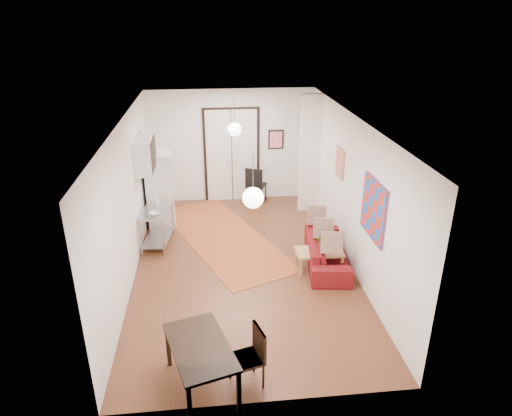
{
  "coord_description": "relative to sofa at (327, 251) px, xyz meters",
  "views": [
    {
      "loc": [
        -0.59,
        -7.88,
        4.67
      ],
      "look_at": [
        0.25,
        -0.08,
        1.25
      ],
      "focal_mm": 32.0,
      "sensor_mm": 36.0,
      "label": 1
    }
  ],
  "objects": [
    {
      "name": "potted_plant",
      "position": [
        -0.11,
        -0.2,
        0.32
      ],
      "size": [
        0.31,
        0.35,
        0.39
      ],
      "primitive_type": "imported",
      "rotation": [
        0.0,
        0.0,
        0.0
      ],
      "color": "#316D31",
      "rests_on": "coffee_table"
    },
    {
      "name": "dining_chair_far",
      "position": [
        -1.87,
        -2.94,
        0.21
      ],
      "size": [
        0.51,
        0.63,
        0.86
      ],
      "rotation": [
        0.0,
        0.0,
        -1.28
      ],
      "color": "#331C10",
      "rests_on": "floor"
    },
    {
      "name": "double_doors",
      "position": [
        -1.66,
        3.59,
        0.92
      ],
      "size": [
        1.44,
        0.06,
        2.5
      ],
      "primitive_type": "cube",
      "color": "white",
      "rests_on": "wall_back"
    },
    {
      "name": "stub_partition",
      "position": [
        0.19,
        2.68,
        1.17
      ],
      "size": [
        0.5,
        0.1,
        2.9
      ],
      "primitive_type": "cube",
      "color": "white",
      "rests_on": "floor"
    },
    {
      "name": "soap_bottle",
      "position": [
        -3.41,
        1.44,
        0.63
      ],
      "size": [
        0.1,
        0.1,
        0.17
      ],
      "primitive_type": "imported",
      "rotation": [
        0.0,
        0.0,
        -0.35
      ],
      "color": "teal",
      "rests_on": "kitchen_counter"
    },
    {
      "name": "kilim_rug",
      "position": [
        -2.02,
        1.36,
        -0.28
      ],
      "size": [
        3.08,
        4.49,
        0.01
      ],
      "primitive_type": "cube",
      "rotation": [
        0.0,
        0.0,
        0.4
      ],
      "color": "#B25D2C",
      "rests_on": "floor"
    },
    {
      "name": "ceiling",
      "position": [
        -1.66,
        0.13,
        2.62
      ],
      "size": [
        4.2,
        7.0,
        0.02
      ],
      "primitive_type": "cube",
      "color": "white",
      "rests_on": "wall_back"
    },
    {
      "name": "pendant_back",
      "position": [
        -1.66,
        2.13,
        1.97
      ],
      "size": [
        0.3,
        0.3,
        0.8
      ],
      "color": "white",
      "rests_on": "ceiling"
    },
    {
      "name": "kitchen_counter",
      "position": [
        -3.41,
        1.19,
        0.24
      ],
      "size": [
        0.69,
        1.15,
        0.83
      ],
      "rotation": [
        0.0,
        0.0,
        -0.14
      ],
      "color": "#A9ACAE",
      "rests_on": "floor"
    },
    {
      "name": "wall_cabinet",
      "position": [
        -3.58,
        1.63,
        1.62
      ],
      "size": [
        0.35,
        1.0,
        0.7
      ],
      "primitive_type": "cube",
      "color": "white",
      "rests_on": "wall_left"
    },
    {
      "name": "black_side_chair",
      "position": [
        -1.05,
        3.38,
        0.3
      ],
      "size": [
        0.6,
        0.62,
        0.99
      ],
      "rotation": [
        0.0,
        0.0,
        2.71
      ],
      "color": "black",
      "rests_on": "floor"
    },
    {
      "name": "bowl",
      "position": [
        -3.41,
        0.89,
        0.57
      ],
      "size": [
        0.25,
        0.25,
        0.05
      ],
      "primitive_type": "imported",
      "rotation": [
        0.0,
        0.0,
        -0.35
      ],
      "color": "silver",
      "rests_on": "kitchen_counter"
    },
    {
      "name": "dining_table",
      "position": [
        -2.47,
        -3.02,
        0.33
      ],
      "size": [
        1.04,
        1.4,
        0.69
      ],
      "rotation": [
        0.0,
        0.0,
        0.29
      ],
      "color": "black",
      "rests_on": "floor"
    },
    {
      "name": "painting_popart",
      "position": [
        0.41,
        -1.12,
        1.37
      ],
      "size": [
        0.05,
        1.0,
        1.0
      ],
      "primitive_type": "cube",
      "color": "red",
      "rests_on": "wall_right"
    },
    {
      "name": "wall_front",
      "position": [
        -1.66,
        -3.37,
        1.17
      ],
      "size": [
        4.2,
        0.02,
        2.9
      ],
      "primitive_type": "cube",
      "color": "white",
      "rests_on": "floor"
    },
    {
      "name": "fridge",
      "position": [
        -3.41,
        2.21,
        0.59
      ],
      "size": [
        0.68,
        0.68,
        1.74
      ],
      "primitive_type": "cube",
      "rotation": [
        0.0,
        0.0,
        0.11
      ],
      "color": "white",
      "rests_on": "floor"
    },
    {
      "name": "pendant_front",
      "position": [
        -1.66,
        -1.87,
        1.97
      ],
      "size": [
        0.3,
        0.3,
        0.8
      ],
      "color": "white",
      "rests_on": "ceiling"
    },
    {
      "name": "sofa",
      "position": [
        0.0,
        0.0,
        0.0
      ],
      "size": [
        2.02,
        1.02,
        0.57
      ],
      "primitive_type": "imported",
      "rotation": [
        0.0,
        0.0,
        1.43
      ],
      "color": "maroon",
      "rests_on": "floor"
    },
    {
      "name": "painting_abstract",
      "position": [
        0.41,
        0.93,
        1.52
      ],
      "size": [
        0.05,
        0.5,
        0.6
      ],
      "primitive_type": "cube",
      "color": "beige",
      "rests_on": "wall_right"
    },
    {
      "name": "coffee_table",
      "position": [
        -0.21,
        -0.2,
        0.07
      ],
      "size": [
        0.91,
        0.51,
        0.4
      ],
      "rotation": [
        0.0,
        0.0,
        0.0
      ],
      "color": "tan",
      "rests_on": "floor"
    },
    {
      "name": "wall_right",
      "position": [
        0.44,
        0.13,
        1.17
      ],
      "size": [
        0.02,
        7.0,
        2.9
      ],
      "primitive_type": "cube",
      "color": "white",
      "rests_on": "floor"
    },
    {
      "name": "poster_back",
      "position": [
        -0.51,
        3.6,
        1.32
      ],
      "size": [
        0.4,
        0.03,
        0.5
      ],
      "primitive_type": "cube",
      "color": "red",
      "rests_on": "wall_back"
    },
    {
      "name": "wall_left",
      "position": [
        -3.76,
        0.13,
        1.17
      ],
      "size": [
        0.02,
        7.0,
        2.9
      ],
      "primitive_type": "cube",
      "color": "white",
      "rests_on": "floor"
    },
    {
      "name": "dining_chair_near",
      "position": [
        -1.87,
        -2.94,
        0.21
      ],
      "size": [
        0.51,
        0.63,
        0.86
      ],
      "rotation": [
        0.0,
        0.0,
        -1.28
      ],
      "color": "#331C10",
      "rests_on": "floor"
    },
    {
      "name": "floor",
      "position": [
        -1.66,
        0.13,
        -0.28
      ],
      "size": [
        7.0,
        7.0,
        0.0
      ],
      "primitive_type": "plane",
      "color": "brown",
      "rests_on": "ground"
    },
    {
      "name": "wall_back",
      "position": [
        -1.66,
        3.63,
        1.17
      ],
      "size": [
        4.2,
        0.02,
        2.9
      ],
      "primitive_type": "cube",
      "color": "white",
      "rests_on": "floor"
    },
    {
      "name": "print_left",
      "position": [
        -3.73,
        2.13,
        1.67
      ],
      "size": [
        0.03,
        0.44,
        0.54
      ],
      "primitive_type": "cube",
      "color": "#9E5E42",
      "rests_on": "wall_left"
    }
  ]
}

